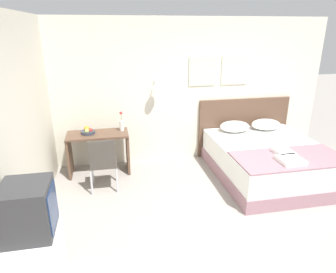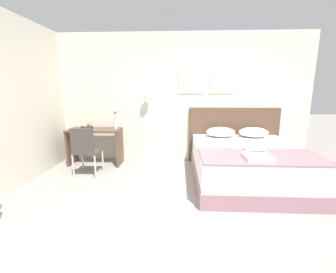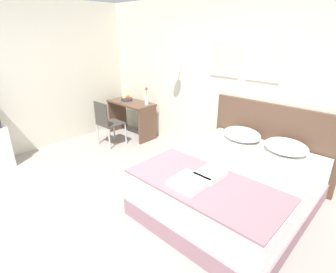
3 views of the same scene
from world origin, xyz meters
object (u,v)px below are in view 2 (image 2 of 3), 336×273
object	(u,v)px
pillow_left	(221,132)
desk_chair	(85,148)
desk	(95,140)
folded_towel_mid_bed	(258,157)
pillow_right	(254,132)
fruit_bowl	(87,127)
folded_towel_near_foot	(255,151)
bed	(247,164)
headboard	(233,135)
throw_blanket	(261,157)
flower_vase	(115,122)

from	to	relation	value
pillow_left	desk_chair	distance (m)	2.57
pillow_left	desk	size ratio (longest dim) A/B	0.54
desk	folded_towel_mid_bed	bearing A→B (deg)	-28.16
pillow_right	folded_towel_mid_bed	bearing A→B (deg)	-105.63
fruit_bowl	pillow_right	bearing A→B (deg)	0.27
pillow_right	folded_towel_near_foot	bearing A→B (deg)	-106.33
folded_towel_mid_bed	bed	bearing A→B (deg)	82.36
bed	desk_chair	world-z (taller)	desk_chair
headboard	pillow_right	world-z (taller)	headboard
throw_blanket	desk	bearing A→B (deg)	155.00
bed	desk	bearing A→B (deg)	165.60
pillow_left	flower_vase	world-z (taller)	flower_vase
folded_towel_near_foot	flower_vase	xyz separation A→B (m)	(-2.40, 1.25, 0.21)
pillow_left	folded_towel_mid_bed	bearing A→B (deg)	-81.61
throw_blanket	folded_towel_near_foot	world-z (taller)	folded_towel_near_foot
pillow_right	flower_vase	world-z (taller)	flower_vase
desk	flower_vase	xyz separation A→B (m)	(0.42, 0.06, 0.36)
folded_towel_near_foot	flower_vase	size ratio (longest dim) A/B	0.88
headboard	folded_towel_near_foot	world-z (taller)	headboard
folded_towel_mid_bed	fruit_bowl	distance (m)	3.28
pillow_right	folded_towel_near_foot	world-z (taller)	pillow_right
pillow_right	flower_vase	size ratio (longest dim) A/B	1.60
headboard	folded_towel_mid_bed	size ratio (longest dim) A/B	5.45
pillow_left	desk	bearing A→B (deg)	-179.31
pillow_right	folded_towel_near_foot	xyz separation A→B (m)	(-0.36, -1.22, -0.04)
headboard	desk_chair	bearing A→B (deg)	-160.03
fruit_bowl	flower_vase	world-z (taller)	flower_vase
folded_towel_near_foot	folded_towel_mid_bed	bearing A→B (deg)	-102.62
folded_towel_mid_bed	headboard	bearing A→B (deg)	86.84
bed	fruit_bowl	world-z (taller)	fruit_bowl
fruit_bowl	bed	bearing A→B (deg)	-13.94
bed	folded_towel_mid_bed	bearing A→B (deg)	-97.64
throw_blanket	fruit_bowl	world-z (taller)	fruit_bowl
pillow_right	throw_blanket	bearing A→B (deg)	-103.29
pillow_right	desk_chair	world-z (taller)	desk_chair
bed	folded_towel_near_foot	distance (m)	0.58
pillow_left	throw_blanket	world-z (taller)	pillow_left
throw_blanket	flower_vase	distance (m)	2.82
throw_blanket	pillow_left	bearing A→B (deg)	103.29
folded_towel_mid_bed	fruit_bowl	size ratio (longest dim) A/B	1.45
throw_blanket	folded_towel_mid_bed	bearing A→B (deg)	-124.63
desk	flower_vase	distance (m)	0.56
pillow_left	pillow_right	world-z (taller)	same
desk	pillow_right	bearing A→B (deg)	0.55
fruit_bowl	desk_chair	bearing A→B (deg)	-71.33
throw_blanket	fruit_bowl	size ratio (longest dim) A/B	7.15
folded_towel_near_foot	fruit_bowl	distance (m)	3.22
headboard	flower_vase	distance (m)	2.47
throw_blanket	folded_towel_mid_bed	world-z (taller)	folded_towel_mid_bed
folded_towel_near_foot	desk_chair	bearing A→B (deg)	169.56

